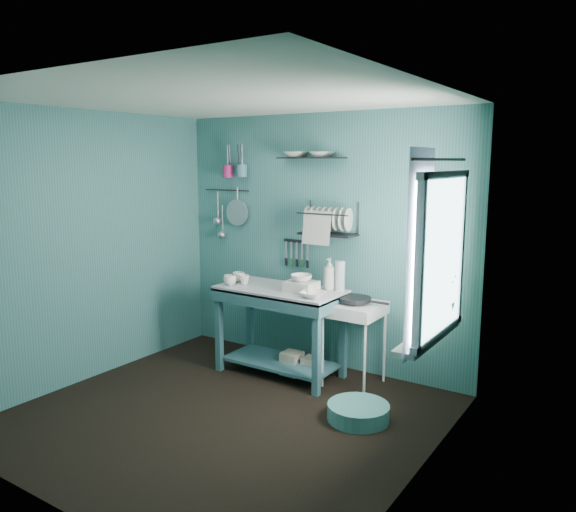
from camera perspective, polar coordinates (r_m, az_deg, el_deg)
The scene contains 36 objects.
floor at distance 4.76m, azimuth -6.39°, elevation -15.83°, with size 3.20×3.20×0.00m, color black.
ceiling at distance 4.32m, azimuth -7.03°, elevation 15.68°, with size 3.20×3.20×0.00m, color silver.
wall_back at distance 5.58m, azimuth 3.24°, elevation 1.49°, with size 3.20×3.20×0.00m, color #356C6A.
wall_front at distance 3.39m, azimuth -23.28°, elevation -4.66°, with size 3.20×3.20×0.00m, color #356C6A.
wall_left at distance 5.52m, azimuth -19.52°, elevation 0.86°, with size 3.00×3.00×0.00m, color #356C6A.
wall_right at distance 3.57m, azimuth 13.41°, elevation -3.41°, with size 3.00×3.00×0.00m, color #356C6A.
work_counter at distance 5.43m, azimuth -0.80°, elevation -7.66°, with size 1.20×0.60×0.85m, color #2D585F.
mug_left at distance 5.46m, azimuth -5.93°, elevation -2.46°, with size 0.12×0.12×0.10m, color silver.
mug_mid at distance 5.48m, azimuth -4.46°, elevation -2.42°, with size 0.10×0.10×0.09m, color silver.
mug_right at distance 5.60m, azimuth -5.05°, elevation -2.15°, with size 0.12×0.12×0.10m, color silver.
wash_tub at distance 5.16m, azimuth 1.37°, elevation -3.12°, with size 0.28×0.22×0.10m, color #B9B5A9.
tub_bowl at distance 5.14m, azimuth 1.37°, elevation -2.24°, with size 0.20×0.20×0.06m, color silver.
soap_bottle at distance 5.24m, azimuth 4.23°, elevation -1.83°, with size 0.12×0.12×0.30m, color #B9B5A9.
water_bottle at distance 5.21m, azimuth 5.30°, elevation -2.01°, with size 0.09×0.09×0.28m, color #A8B6BB.
counter_bowl at distance 4.95m, azimuth 2.53°, elevation -3.94°, with size 0.22×0.22×0.05m, color silver.
hotplate_stand at distance 5.24m, azimuth 6.71°, elevation -8.86°, with size 0.48×0.48×0.77m, color silver.
frying_pan at distance 5.12m, azimuth 6.80°, elevation -4.37°, with size 0.30×0.30×0.04m, color black.
knife_strip at distance 5.69m, azimuth 0.95°, elevation 1.50°, with size 0.32×0.02×0.03m, color black.
dish_rack at distance 5.36m, azimuth 4.09°, elevation 3.82°, with size 0.55×0.24×0.32m, color black.
upper_shelf at distance 5.46m, azimuth 2.36°, elevation 9.93°, with size 0.70×0.18×0.01m, color black.
shelf_bowl_left at distance 5.56m, azimuth 0.79°, elevation 9.85°, with size 0.21×0.21×0.05m, color silver.
shelf_bowl_right at distance 5.40m, azimuth 3.48°, elevation 10.26°, with size 0.21×0.21×0.05m, color silver.
utensil_cup_magenta at distance 6.09m, azimuth -6.13°, elevation 8.56°, with size 0.11×0.11×0.13m, color #B72168.
utensil_cup_teal at distance 5.97m, azimuth -4.70°, elevation 8.64°, with size 0.11×0.11×0.13m, color teal.
colander at distance 6.08m, azimuth -5.19°, elevation 4.42°, with size 0.28×0.28×0.03m, color #ACAFB4.
ladle_outer at distance 6.25m, azimuth -7.14°, elevation 5.13°, with size 0.01×0.01×0.30m, color #ACAFB4.
ladle_inner at distance 6.23m, azimuth -6.67°, elevation 3.74°, with size 0.01×0.01×0.30m, color #ACAFB4.
hook_rail at distance 6.17m, azimuth -6.24°, elevation 6.67°, with size 0.01×0.01×0.60m, color black.
window_glass at distance 3.97m, azimuth 15.53°, elevation -0.01°, with size 1.10×1.10×0.00m, color white.
windowsill at distance 4.13m, azimuth 14.02°, elevation -7.99°, with size 0.16×0.95×0.04m, color silver.
curtain at distance 3.70m, azimuth 13.16°, elevation 0.20°, with size 1.35×1.35×0.00m, color white.
curtain_rod at distance 3.93m, azimuth 15.32°, elevation 9.44°, with size 0.02×0.02×1.05m, color black.
potted_plant at distance 4.32m, azimuth 14.98°, elevation -3.84°, with size 0.25×0.25×0.46m, color #2F6E2C.
storage_tin_large at distance 5.52m, azimuth 0.38°, elevation -10.84°, with size 0.18×0.18×0.22m, color gray.
storage_tin_small at distance 5.45m, azimuth 2.36°, elevation -11.24°, with size 0.15×0.15×0.20m, color gray.
floor_basin at distance 4.67m, azimuth 7.16°, elevation -15.46°, with size 0.50×0.50×0.13m, color teal.
Camera 1 is at (2.77, -3.28, 2.04)m, focal length 35.00 mm.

